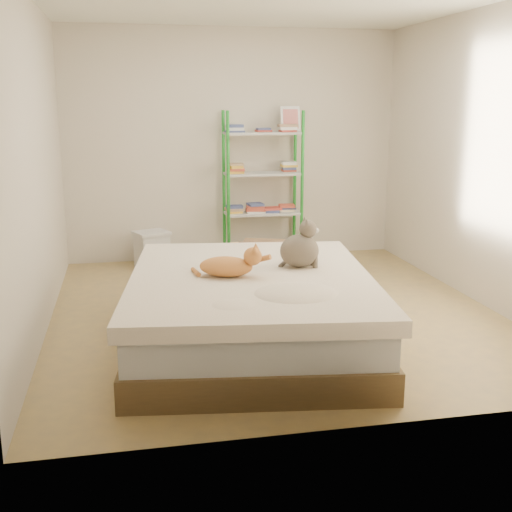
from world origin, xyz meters
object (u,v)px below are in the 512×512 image
object	(u,v)px
bed	(251,310)
white_bin	(152,249)
grey_cat	(300,244)
shelf_unit	(263,190)
cardboard_box	(264,257)
orange_cat	(226,264)

from	to	relation	value
bed	white_bin	bearing A→B (deg)	111.43
grey_cat	shelf_unit	size ratio (longest dim) A/B	0.21
bed	grey_cat	xyz separation A→B (m)	(0.41, 0.14, 0.46)
bed	grey_cat	world-z (taller)	grey_cat
grey_cat	shelf_unit	distance (m)	2.51
bed	cardboard_box	xyz separation A→B (m)	(0.56, 2.11, -0.11)
grey_cat	cardboard_box	distance (m)	2.06
bed	cardboard_box	size ratio (longest dim) A/B	4.17
bed	grey_cat	bearing A→B (deg)	26.60
cardboard_box	white_bin	world-z (taller)	white_bin
orange_cat	cardboard_box	bearing A→B (deg)	88.34
bed	grey_cat	distance (m)	0.63
shelf_unit	white_bin	size ratio (longest dim) A/B	3.97
grey_cat	white_bin	distance (m)	2.66
bed	orange_cat	size ratio (longest dim) A/B	5.22
bed	white_bin	xyz separation A→B (m)	(-0.62, 2.53, -0.07)
grey_cat	white_bin	world-z (taller)	grey_cat
orange_cat	cardboard_box	world-z (taller)	orange_cat
white_bin	grey_cat	bearing A→B (deg)	-66.87
orange_cat	shelf_unit	size ratio (longest dim) A/B	0.26
bed	shelf_unit	bearing A→B (deg)	83.66
shelf_unit	cardboard_box	size ratio (longest dim) A/B	3.03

